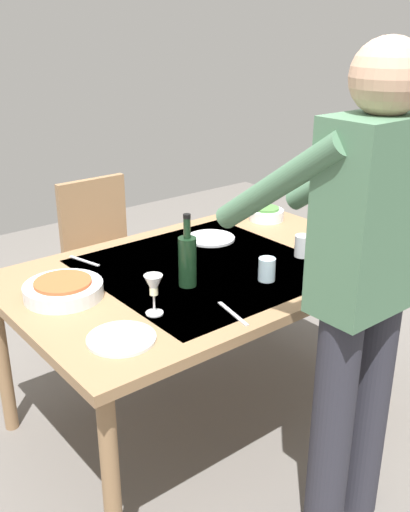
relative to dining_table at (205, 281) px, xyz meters
The scene contains 16 objects.
ground_plane 0.68m from the dining_table, ahead, with size 6.00×6.00×0.00m, color #66605B.
dining_table is the anchor object (origin of this frame).
chair_near 0.92m from the dining_table, 90.95° to the right, with size 0.40×0.40×0.91m.
person_server 0.84m from the dining_table, 89.51° to the left, with size 0.42×0.61×1.69m.
wine_bottle 0.26m from the dining_table, 30.83° to the left, with size 0.07×0.07×0.30m.
wine_glass_left 0.50m from the dining_table, 28.38° to the left, with size 0.07×0.07×0.15m.
water_cup_near_left 0.72m from the dining_table, behind, with size 0.08×0.08×0.11m, color silver.
water_cup_near_right 0.30m from the dining_table, 112.59° to the left, with size 0.07×0.07×0.09m, color silver.
water_cup_far_left 0.46m from the dining_table, 157.03° to the left, with size 0.07×0.07×0.10m, color silver.
water_cup_far_right 0.61m from the dining_table, 141.26° to the right, with size 0.07×0.07×0.09m, color silver.
serving_bowl_pasta 0.62m from the dining_table, 10.11° to the right, with size 0.30×0.30×0.07m.
side_bowl_salad 0.72m from the dining_table, 155.78° to the right, with size 0.18×0.18×0.07m.
dinner_plate_near 0.34m from the dining_table, 133.47° to the right, with size 0.23×0.23×0.01m, color silver.
dinner_plate_far 0.68m from the dining_table, 27.16° to the left, with size 0.23×0.23×0.01m, color silver.
table_knife 0.45m from the dining_table, 64.22° to the left, with size 0.01×0.20×0.01m, color silver.
table_fork 0.53m from the dining_table, 45.32° to the right, with size 0.01×0.18×0.01m, color silver.
Camera 1 is at (1.45, 1.80, 1.73)m, focal length 41.35 mm.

